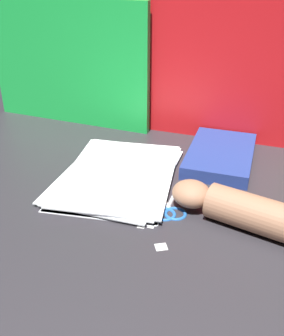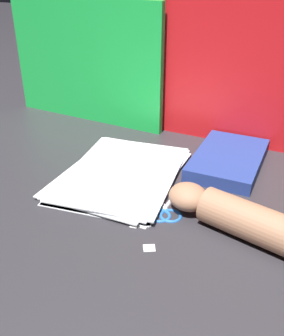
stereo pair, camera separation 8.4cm
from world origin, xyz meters
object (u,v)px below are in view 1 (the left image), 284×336
at_px(book_closed, 221,155).
at_px(hand_forearm, 242,210).
at_px(scissors, 169,206).
at_px(paper_stack, 118,175).

xyz_separation_m(book_closed, hand_forearm, (0.06, -0.26, 0.02)).
bearing_deg(hand_forearm, scissors, 172.43).
bearing_deg(book_closed, hand_forearm, -77.01).
height_order(paper_stack, scissors, paper_stack).
bearing_deg(book_closed, paper_stack, -146.56).
bearing_deg(paper_stack, hand_forearm, -21.46).
xyz_separation_m(paper_stack, scissors, (0.14, -0.09, -0.00)).
height_order(scissors, hand_forearm, hand_forearm).
height_order(paper_stack, hand_forearm, hand_forearm).
distance_m(scissors, hand_forearm, 0.15).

